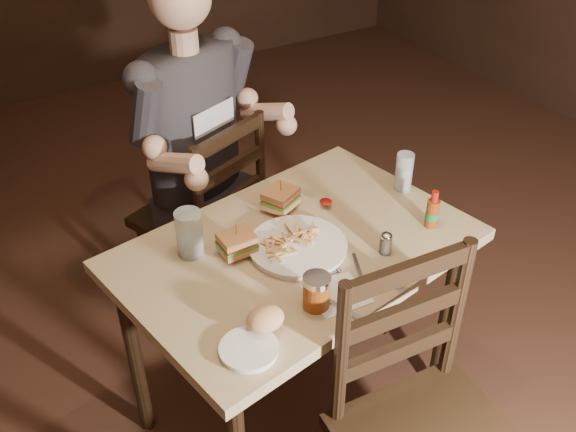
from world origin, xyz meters
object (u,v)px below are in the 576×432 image
side_plate (249,350)px  syrup_dispenser (317,292)px  dinner_plate (298,247)px  glass_left (189,233)px  glass_right (404,172)px  hot_sauce (433,209)px  main_table (296,268)px  diner (198,107)px  chair_far (199,216)px

side_plate → syrup_dispenser: bearing=13.4°
side_plate → dinner_plate: bearing=42.4°
dinner_plate → syrup_dispenser: syrup_dispenser is taller
glass_left → glass_right: size_ratio=1.09×
glass_left → hot_sauce: 0.77m
glass_left → syrup_dispenser: glass_left is taller
dinner_plate → side_plate: bearing=-137.6°
dinner_plate → main_table: bearing=70.0°
hot_sauce → glass_right: bearing=74.3°
diner → syrup_dispenser: size_ratio=9.60×
main_table → glass_right: size_ratio=8.67×
diner → glass_left: diner is taller
diner → hot_sauce: size_ratio=7.41×
main_table → syrup_dispenser: (-0.09, -0.26, 0.14)m
diner → side_plate: size_ratio=6.60×
chair_far → glass_right: size_ratio=6.75×
syrup_dispenser → diner: bearing=75.1°
syrup_dispenser → glass_right: bearing=20.5°
diner → main_table: bearing=-109.9°
main_table → syrup_dispenser: 0.31m
diner → dinner_plate: size_ratio=3.32×
glass_right → diner: bearing=131.8°
chair_far → glass_right: (0.53, -0.62, 0.37)m
glass_right → syrup_dispenser: 0.68m
hot_sauce → syrup_dispenser: size_ratio=1.30×
hot_sauce → side_plate: size_ratio=0.89×
glass_left → main_table: bearing=-23.4°
chair_far → side_plate: chair_far is taller
syrup_dispenser → main_table: bearing=59.9°
diner → glass_right: (0.51, -0.57, -0.13)m
dinner_plate → diner: bearing=91.1°
chair_far → diner: (0.02, -0.05, 0.51)m
glass_right → hot_sauce: (-0.06, -0.22, -0.00)m
dinner_plate → syrup_dispenser: size_ratio=2.89×
hot_sauce → syrup_dispenser: bearing=-166.3°
dinner_plate → side_plate: dinner_plate is taller
glass_left → hot_sauce: bearing=-20.0°
diner → glass_right: diner is taller
glass_left → hot_sauce: size_ratio=1.13×
glass_right → hot_sauce: bearing=-105.7°
main_table → glass_left: glass_left is taller
dinner_plate → hot_sauce: 0.45m
chair_far → glass_right: 0.90m
main_table → chair_far: size_ratio=1.28×
syrup_dispenser → side_plate: (-0.24, -0.06, -0.05)m
side_plate → main_table: bearing=43.8°
chair_far → side_plate: (-0.29, -1.02, 0.31)m
diner → dinner_plate: (0.01, -0.68, -0.19)m
diner → side_plate: 1.04m
glass_right → side_plate: 0.92m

